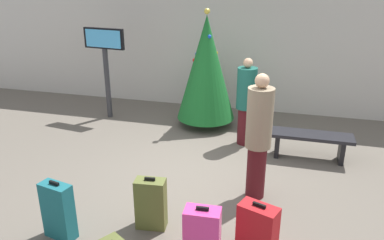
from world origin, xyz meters
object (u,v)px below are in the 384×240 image
(suitcase_0, at_px, (151,204))
(holiday_tree, at_px, (206,68))
(traveller_1, at_px, (258,135))
(traveller_0, at_px, (246,100))
(suitcase_4, at_px, (202,236))
(suitcase_1, at_px, (257,230))
(suitcase_2, at_px, (58,211))
(waiting_bench, at_px, (310,140))
(flight_info_kiosk, at_px, (105,55))

(suitcase_0, bearing_deg, holiday_tree, 92.23)
(traveller_1, bearing_deg, holiday_tree, 117.75)
(traveller_0, bearing_deg, suitcase_0, -105.22)
(holiday_tree, distance_m, suitcase_4, 4.38)
(suitcase_0, relative_size, suitcase_1, 1.09)
(suitcase_0, height_order, suitcase_2, suitcase_2)
(suitcase_4, bearing_deg, suitcase_1, 28.27)
(holiday_tree, xyz_separation_m, traveller_1, (1.37, -2.61, -0.30))
(waiting_bench, distance_m, suitcase_1, 2.84)
(suitcase_0, bearing_deg, suitcase_4, -29.76)
(flight_info_kiosk, distance_m, suitcase_0, 4.56)
(waiting_bench, relative_size, traveller_0, 0.87)
(holiday_tree, relative_size, suitcase_1, 3.74)
(suitcase_0, xyz_separation_m, suitcase_2, (-1.03, -0.49, 0.03))
(traveller_1, xyz_separation_m, suitcase_0, (-1.23, -1.11, -0.65))
(suitcase_0, bearing_deg, suitcase_1, -5.62)
(traveller_0, height_order, traveller_1, traveller_1)
(suitcase_4, bearing_deg, waiting_bench, 68.23)
(flight_info_kiosk, relative_size, waiting_bench, 1.39)
(suitcase_2, height_order, suitcase_4, suitcase_2)
(flight_info_kiosk, xyz_separation_m, suitcase_2, (1.42, -4.17, -1.08))
(traveller_0, xyz_separation_m, suitcase_0, (-0.81, -2.98, -0.55))
(flight_info_kiosk, height_order, traveller_0, flight_info_kiosk)
(suitcase_0, bearing_deg, flight_info_kiosk, 123.76)
(holiday_tree, bearing_deg, traveller_0, -37.63)
(suitcase_1, bearing_deg, traveller_0, 100.45)
(suitcase_0, bearing_deg, traveller_0, 74.78)
(holiday_tree, height_order, waiting_bench, holiday_tree)
(flight_info_kiosk, bearing_deg, waiting_bench, -13.16)
(flight_info_kiosk, relative_size, traveller_1, 1.09)
(holiday_tree, distance_m, flight_info_kiosk, 2.32)
(suitcase_0, height_order, suitcase_4, same)
(waiting_bench, height_order, suitcase_1, suitcase_1)
(suitcase_1, relative_size, suitcase_2, 0.85)
(holiday_tree, height_order, suitcase_0, holiday_tree)
(holiday_tree, xyz_separation_m, suitcase_0, (0.14, -3.71, -0.95))
(traveller_0, relative_size, traveller_1, 0.90)
(suitcase_2, bearing_deg, flight_info_kiosk, 108.84)
(waiting_bench, bearing_deg, flight_info_kiosk, 166.84)
(flight_info_kiosk, distance_m, traveller_0, 3.39)
(holiday_tree, relative_size, flight_info_kiosk, 1.22)
(traveller_1, bearing_deg, traveller_0, 102.59)
(suitcase_2, bearing_deg, suitcase_4, 1.26)
(suitcase_1, relative_size, suitcase_4, 0.92)
(traveller_1, distance_m, suitcase_4, 1.74)
(suitcase_1, bearing_deg, traveller_1, 97.16)
(suitcase_1, distance_m, suitcase_2, 2.45)
(waiting_bench, bearing_deg, suitcase_1, -103.04)
(holiday_tree, distance_m, traveller_1, 2.96)
(holiday_tree, distance_m, traveller_0, 1.27)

